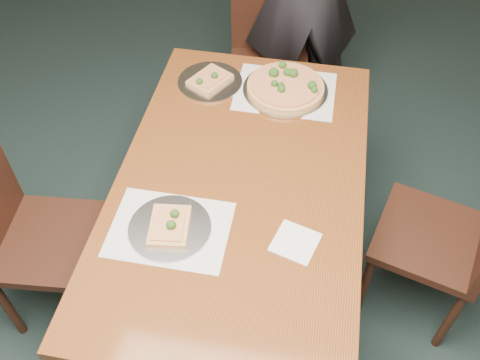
% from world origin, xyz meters
% --- Properties ---
extents(room_shell, '(8.00, 8.00, 8.00)m').
position_xyz_m(room_shell, '(0.00, 0.00, 1.74)').
color(room_shell, tan).
rests_on(room_shell, ground).
extents(dining_table, '(0.90, 1.50, 0.75)m').
position_xyz_m(dining_table, '(0.01, 0.84, 0.66)').
color(dining_table, '#572A11').
rests_on(dining_table, ground).
extents(chair_far, '(0.47, 0.47, 0.91)m').
position_xyz_m(chair_far, '(-0.04, 1.97, 0.52)').
color(chair_far, black).
rests_on(chair_far, ground).
extents(chair_left, '(0.46, 0.46, 0.91)m').
position_xyz_m(chair_left, '(-0.81, 0.63, 0.52)').
color(chair_left, black).
rests_on(chair_left, ground).
extents(chair_right, '(0.52, 0.52, 0.91)m').
position_xyz_m(chair_right, '(0.84, 0.91, 0.52)').
color(chair_right, black).
rests_on(chair_right, ground).
extents(placemat_main, '(0.42, 0.32, 0.00)m').
position_xyz_m(placemat_main, '(0.10, 1.37, 0.75)').
color(placemat_main, white).
rests_on(placemat_main, dining_table).
extents(placemat_near, '(0.40, 0.30, 0.00)m').
position_xyz_m(placemat_near, '(-0.19, 0.58, 0.75)').
color(placemat_near, white).
rests_on(placemat_near, dining_table).
extents(pizza_pan, '(0.36, 0.36, 0.07)m').
position_xyz_m(pizza_pan, '(0.11, 1.37, 0.77)').
color(pizza_pan, silver).
rests_on(pizza_pan, dining_table).
extents(slice_plate_near, '(0.28, 0.28, 0.06)m').
position_xyz_m(slice_plate_near, '(-0.19, 0.58, 0.76)').
color(slice_plate_near, silver).
rests_on(slice_plate_near, dining_table).
extents(slice_plate_far, '(0.28, 0.28, 0.06)m').
position_xyz_m(slice_plate_far, '(-0.22, 1.37, 0.76)').
color(slice_plate_far, silver).
rests_on(slice_plate_far, dining_table).
extents(napkin, '(0.17, 0.17, 0.01)m').
position_xyz_m(napkin, '(0.24, 0.60, 0.75)').
color(napkin, white).
rests_on(napkin, dining_table).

